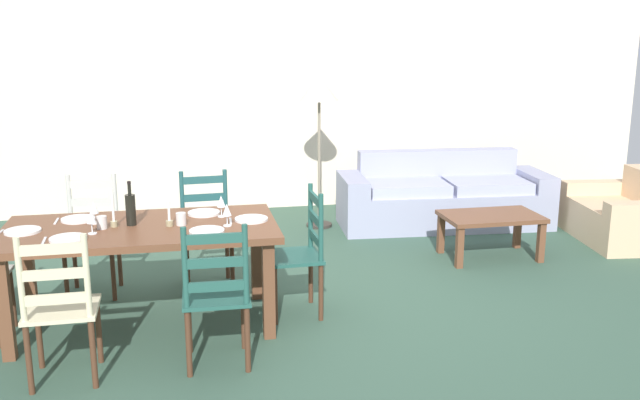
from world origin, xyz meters
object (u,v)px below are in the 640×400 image
dining_chair_head_east (300,252)px  wine_bottle (131,209)px  dining_table (141,238)px  dining_chair_far_left (92,236)px  coffee_table (491,221)px  wine_glass_near_right (227,211)px  wine_glass_far_left (94,209)px  coffee_cup_primary (181,219)px  standing_lamp (319,98)px  dining_chair_near_right (216,295)px  couch (442,198)px  armchair_upholstered (626,217)px  wine_glass_near_left (91,218)px  dining_chair_far_right (206,230)px  dining_chair_near_left (60,308)px  wine_glass_far_right (221,202)px  coffee_cup_secondary (102,222)px

dining_chair_head_east → wine_bottle: 1.27m
dining_table → dining_chair_far_left: size_ratio=1.98×
wine_bottle → coffee_table: wine_bottle is taller
wine_glass_near_right → wine_glass_far_left: (-0.92, 0.25, 0.00)m
dining_chair_head_east → coffee_cup_primary: (-0.86, -0.05, 0.32)m
dining_chair_head_east → coffee_table: (1.98, 0.96, -0.12)m
wine_bottle → wine_glass_near_right: wine_bottle is taller
dining_chair_far_left → standing_lamp: size_ratio=0.59×
dining_chair_near_right → couch: size_ratio=0.41×
wine_glass_far_left → armchair_upholstered: size_ratio=0.13×
dining_chair_head_east → wine_glass_near_left: (-1.45, -0.15, 0.38)m
couch → armchair_upholstered: 1.88m
dining_table → dining_chair_far_left: dining_chair_far_left is taller
dining_chair_far_left → dining_chair_head_east: (1.57, -0.77, 0.00)m
dining_chair_far_right → wine_glass_near_left: 1.26m
dining_chair_far_right → coffee_cup_primary: dining_chair_far_right is taller
armchair_upholstered → coffee_table: bearing=-171.5°
dining_chair_head_east → couch: size_ratio=0.41×
dining_chair_near_left → coffee_cup_primary: bearing=45.2°
wine_glass_far_right → dining_chair_near_left: bearing=-138.3°
dining_chair_near_left → coffee_cup_secondary: bearing=75.9°
wine_glass_near_left → dining_table: bearing=23.5°
dining_chair_near_right → coffee_cup_secondary: dining_chair_near_right is taller
dining_chair_head_east → wine_glass_near_right: 0.68m
wine_glass_near_left → wine_glass_near_right: same height
wine_bottle → couch: size_ratio=0.14×
couch → armchair_upholstered: size_ratio=1.86×
wine_glass_far_right → standing_lamp: bearing=62.0°
dining_chair_far_left → coffee_cup_primary: bearing=-49.1°
dining_chair_far_left → dining_chair_head_east: bearing=-26.1°
dining_chair_near_right → dining_chair_far_left: bearing=120.7°
dining_chair_near_left → dining_chair_head_east: 1.77m
dining_chair_near_right → dining_chair_far_left: size_ratio=1.00×
couch → coffee_cup_secondary: bearing=-146.8°
coffee_cup_secondary → armchair_upholstered: bearing=13.9°
dining_table → coffee_cup_secondary: 0.29m
couch → coffee_table: couch is taller
coffee_cup_primary → armchair_upholstered: (4.45, 1.26, -0.55)m
dining_chair_near_right → wine_glass_far_right: 0.97m
dining_chair_near_right → coffee_cup_secondary: bearing=135.4°
dining_chair_near_right → coffee_table: (2.65, 1.72, -0.12)m
dining_chair_near_left → couch: bearing=39.7°
dining_chair_far_left → coffee_cup_secondary: (0.17, -0.80, 0.32)m
dining_chair_far_right → wine_glass_far_left: dining_chair_far_right is taller
dining_table → coffee_table: size_ratio=2.11×
dining_chair_far_left → dining_chair_far_right: size_ratio=1.00×
dining_chair_near_right → coffee_cup_secondary: size_ratio=10.67×
dining_chair_near_right → dining_chair_far_right: bearing=89.8°
dining_table → wine_glass_near_right: 0.64m
wine_glass_near_left → armchair_upholstered: (5.04, 1.36, -0.61)m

